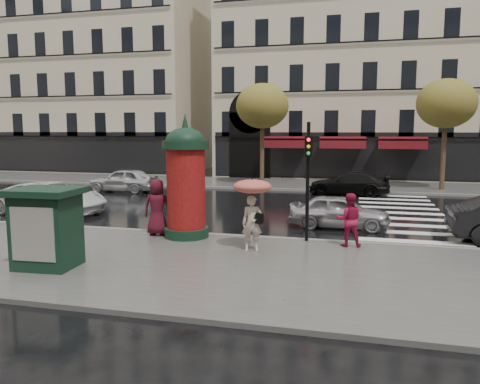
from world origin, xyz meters
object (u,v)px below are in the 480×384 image
(man_burgundy, at_px, (157,207))
(car_silver, at_px, (339,211))
(car_white, at_px, (51,198))
(car_black, at_px, (349,184))
(morris_column, at_px, (186,178))
(woman_umbrella, at_px, (252,202))
(woman_red, at_px, (349,220))
(car_far_silver, at_px, (123,180))
(traffic_light, at_px, (308,170))
(newsstand, at_px, (47,227))

(man_burgundy, relative_size, car_silver, 0.51)
(man_burgundy, height_order, car_white, man_burgundy)
(car_black, bearing_deg, morris_column, -15.61)
(woman_umbrella, xyz_separation_m, woman_red, (2.74, 1.23, -0.62))
(car_far_silver, bearing_deg, woman_umbrella, 40.99)
(morris_column, distance_m, car_silver, 6.00)
(car_white, bearing_deg, car_far_silver, 9.91)
(morris_column, height_order, traffic_light, morris_column)
(morris_column, bearing_deg, car_far_silver, 126.90)
(morris_column, height_order, car_silver, morris_column)
(woman_red, height_order, car_silver, woman_red)
(car_black, relative_size, car_far_silver, 1.09)
(newsstand, bearing_deg, car_silver, 46.26)
(woman_umbrella, height_order, car_silver, woman_umbrella)
(woman_red, bearing_deg, woman_umbrella, 18.62)
(car_silver, bearing_deg, traffic_light, 165.20)
(woman_umbrella, relative_size, woman_red, 1.33)
(woman_umbrella, relative_size, car_white, 0.43)
(car_black, bearing_deg, man_burgundy, -19.57)
(car_black, bearing_deg, traffic_light, 1.13)
(car_black, bearing_deg, newsstand, -17.31)
(car_white, relative_size, car_black, 1.13)
(newsstand, bearing_deg, traffic_light, 35.98)
(woman_red, distance_m, car_silver, 3.28)
(traffic_light, height_order, newsstand, traffic_light)
(woman_red, relative_size, newsstand, 0.80)
(woman_red, distance_m, car_white, 13.25)
(man_burgundy, xyz_separation_m, car_white, (-6.55, 3.29, -0.37))
(traffic_light, distance_m, car_white, 12.03)
(traffic_light, bearing_deg, woman_red, -14.12)
(woman_red, bearing_deg, car_far_silver, -44.40)
(woman_umbrella, distance_m, woman_red, 3.06)
(morris_column, relative_size, car_black, 0.91)
(car_silver, distance_m, car_white, 12.43)
(morris_column, height_order, newsstand, morris_column)
(morris_column, xyz_separation_m, car_silver, (4.85, 3.24, -1.44))
(man_burgundy, distance_m, car_white, 7.34)
(morris_column, xyz_separation_m, car_far_silver, (-8.06, 10.74, -1.37))
(car_silver, distance_m, car_far_silver, 14.93)
(man_burgundy, bearing_deg, traffic_light, 175.75)
(man_burgundy, distance_m, traffic_light, 5.17)
(man_burgundy, distance_m, morris_column, 1.44)
(car_far_silver, bearing_deg, car_black, 97.64)
(morris_column, height_order, car_black, morris_column)
(woman_umbrella, bearing_deg, newsstand, -148.26)
(morris_column, distance_m, newsstand, 4.81)
(car_silver, relative_size, car_white, 0.73)
(woman_red, height_order, newsstand, newsstand)
(morris_column, distance_m, car_white, 8.38)
(woman_red, xyz_separation_m, car_black, (-0.25, 12.60, -0.29))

